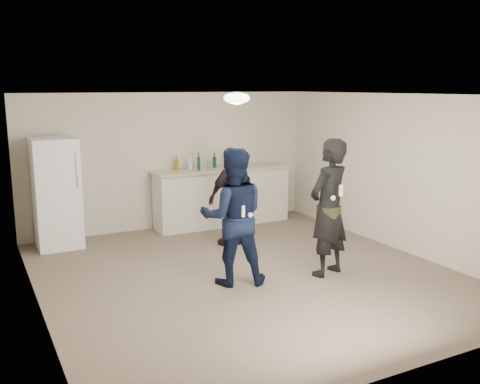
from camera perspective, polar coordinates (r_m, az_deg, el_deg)
name	(u,v)px	position (r m, az deg, el deg)	size (l,w,h in m)	color
floor	(246,274)	(7.64, 0.70, -8.75)	(6.00, 6.00, 0.00)	#6B5B4C
ceiling	(247,95)	(7.18, 0.75, 10.34)	(6.00, 6.00, 0.00)	silver
wall_back	(171,161)	(10.02, -7.39, 3.34)	(6.00, 6.00, 0.00)	beige
wall_front	(407,244)	(4.94, 17.38, -5.30)	(6.00, 6.00, 0.00)	beige
wall_left	(34,208)	(6.51, -21.16, -1.61)	(6.00, 6.00, 0.00)	beige
wall_right	(398,173)	(8.92, 16.51, 1.99)	(6.00, 6.00, 0.00)	beige
counter	(222,197)	(10.19, -1.89, -0.59)	(2.60, 0.56, 1.05)	silver
counter_top	(222,169)	(10.09, -1.91, 2.44)	(2.68, 0.64, 0.04)	beige
fridge	(56,193)	(9.19, -19.00, -0.12)	(0.70, 0.70, 1.80)	white
fridge_handle	(77,171)	(8.80, -17.00, 2.17)	(0.02, 0.02, 0.60)	silver
ceiling_dome	(237,98)	(7.45, -0.36, 9.99)	(0.36, 0.36, 0.16)	white
shaker	(210,166)	(9.85, -3.26, 2.83)	(0.08, 0.08, 0.17)	silver
man	(233,217)	(7.07, -0.73, -2.67)	(0.89, 0.69, 1.83)	#0F1D3F
woman	(329,208)	(7.48, 9.44, -1.67)	(0.70, 0.46, 1.92)	black
camo_shorts	(328,216)	(7.50, 9.42, -2.50)	(0.34, 0.34, 0.28)	#323D1B
spectator	(232,197)	(8.79, -0.81, -0.53)	(0.96, 0.40, 1.64)	black
remote_man	(243,211)	(6.79, 0.32, -2.06)	(0.04, 0.04, 0.15)	white
nunchuk_man	(250,215)	(6.89, 1.09, -2.47)	(0.07, 0.07, 0.07)	white
remote_woman	(341,190)	(7.23, 10.70, 0.17)	(0.04, 0.04, 0.15)	white
nunchuk_woman	(333,198)	(7.21, 9.90, -0.64)	(0.07, 0.07, 0.07)	white
bottle_cluster	(202,163)	(10.00, -4.08, 3.08)	(1.04, 0.29, 0.25)	#154927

